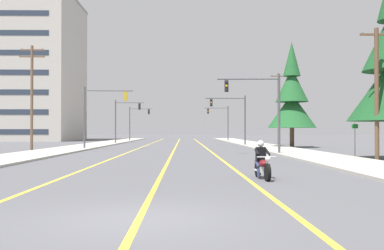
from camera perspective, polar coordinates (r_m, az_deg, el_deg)
ground_plane at (r=9.49m, az=-7.24°, el=-11.82°), size 400.00×400.00×0.00m
lane_stripe_center at (r=54.29m, az=-2.04°, el=-2.69°), size 0.16×100.00×0.01m
lane_stripe_left at (r=54.49m, az=-6.03°, el=-2.68°), size 0.16×100.00×0.01m
lane_stripe_right at (r=54.34m, az=1.47°, el=-2.68°), size 0.16×100.00×0.01m
sidewalk_kerb_right at (r=50.14m, az=9.51°, el=-2.76°), size 4.40×110.00×0.14m
sidewalk_kerb_left at (r=50.54m, az=-13.87°, el=-2.73°), size 4.40×110.00×0.14m
motorcycle_with_rider at (r=17.18m, az=8.94°, el=-4.88°), size 0.70×2.19×1.46m
traffic_signal_near_right at (r=34.92m, az=8.83°, el=2.98°), size 4.87×0.37×6.20m
traffic_signal_near_left at (r=45.44m, az=-11.86°, el=2.12°), size 4.85×0.54×6.20m
traffic_signal_mid_right at (r=55.13m, az=5.32°, el=1.61°), size 5.02×0.52×6.20m
traffic_signal_mid_left at (r=64.01m, az=-8.75°, el=1.23°), size 4.08×0.45×6.20m
traffic_signal_far_right at (r=78.17m, az=3.77°, el=0.87°), size 4.21×0.37×6.20m
traffic_signal_far_left at (r=81.27m, az=-7.16°, el=0.81°), size 4.18×0.43×6.20m
utility_pole_right_near at (r=29.28m, az=22.54°, el=4.01°), size 2.00×0.26×8.08m
utility_pole_left_near at (r=44.81m, az=-19.79°, el=3.79°), size 2.40×0.26×9.90m
utility_pole_right_far at (r=60.13m, az=10.99°, el=2.22°), size 2.08×0.26×9.48m
conifer_tree_right_verge_far at (r=50.70m, az=12.64°, el=3.27°), size 5.33×5.33×11.73m
apartment_building_far_left_block at (r=93.24m, az=-22.57°, el=6.59°), size 26.50×20.47×27.34m
street_sign at (r=33.26m, az=20.10°, el=-1.28°), size 0.44×0.07×2.40m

